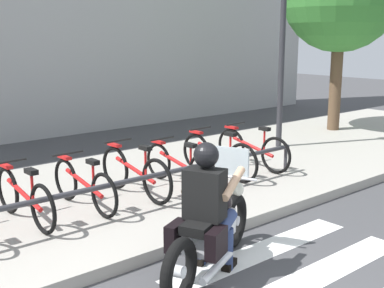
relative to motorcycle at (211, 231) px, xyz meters
The scene contains 13 objects.
sidewalk 2.85m from the motorcycle, 101.91° to the left, with size 24.00×4.40×0.15m, color #A8A399.
crosswalk_stripe_3 1.23m from the motorcycle, 45.39° to the right, with size 2.80×0.40×0.01m, color white.
crosswalk_stripe_4 0.92m from the motorcycle, ahead, with size 2.80×0.40×0.01m, color white.
motorcycle is the anchor object (origin of this frame).
rider 0.38m from the motorcycle, 157.95° to the right, with size 0.76×0.70×1.45m.
bicycle_2 2.54m from the motorcycle, 115.56° to the left, with size 0.48×1.63×0.76m.
bicycle_3 2.31m from the motorcycle, 96.39° to the left, with size 0.48×1.61×0.74m.
bicycle_4 2.36m from the motorcycle, 75.73° to the left, with size 0.48×1.70×0.80m.
bicycle_5 2.70m from the motorcycle, 58.19° to the left, with size 0.48×1.64×0.73m.
bicycle_6 3.22m from the motorcycle, 45.38° to the left, with size 0.48×1.74×0.79m.
bicycle_7 3.85m from the motorcycle, 36.47° to the left, with size 0.48×1.68×0.78m.
bike_rack 1.75m from the motorcycle, 84.63° to the left, with size 6.47×0.07×0.49m.
street_lamp 6.12m from the motorcycle, 33.05° to the left, with size 0.28×0.28×3.95m.
Camera 1 is at (-2.85, -2.11, 2.50)m, focal length 47.44 mm.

